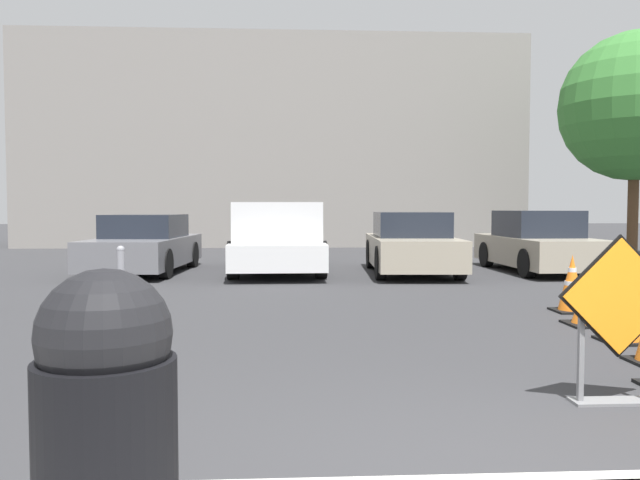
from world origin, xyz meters
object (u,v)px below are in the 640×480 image
object	(u,v)px
parked_car_third	(538,244)
traffic_cone_fourth	(587,302)
trash_bin	(106,431)
traffic_cone_third	(624,307)
bollard_nearest	(121,277)
road_closed_sign	(618,313)
pickup_truck	(277,241)
parked_car_second	(411,245)
traffic_cone_fifth	(572,284)
parked_car_nearest	(145,245)

from	to	relation	value
parked_car_third	traffic_cone_fourth	bearing A→B (deg)	71.55
parked_car_third	trash_bin	size ratio (longest dim) A/B	3.63
traffic_cone_third	bollard_nearest	size ratio (longest dim) A/B	0.85
road_closed_sign	traffic_cone_third	bearing A→B (deg)	59.85
traffic_cone_fourth	pickup_truck	world-z (taller)	pickup_truck
trash_bin	bollard_nearest	xyz separation A→B (m)	(-1.77, 6.94, -0.22)
parked_car_second	trash_bin	bearing A→B (deg)	77.06
road_closed_sign	trash_bin	bearing A→B (deg)	-142.51
parked_car_second	parked_car_third	distance (m)	3.10
road_closed_sign	traffic_cone_third	size ratio (longest dim) A/B	1.60
traffic_cone_third	traffic_cone_fifth	bearing A→B (deg)	80.11
parked_car_nearest	traffic_cone_fifth	bearing A→B (deg)	145.04
pickup_truck	parked_car_third	bearing A→B (deg)	178.89
pickup_truck	trash_bin	bearing A→B (deg)	87.07
parked_car_nearest	bollard_nearest	world-z (taller)	parked_car_nearest
traffic_cone_fourth	pickup_truck	distance (m)	7.85
pickup_truck	parked_car_third	xyz separation A→B (m)	(6.16, -0.01, -0.08)
parked_car_nearest	parked_car_second	distance (m)	6.20
road_closed_sign	traffic_cone_third	distance (m)	2.51
parked_car_second	parked_car_third	bearing A→B (deg)	-171.61
parked_car_nearest	bollard_nearest	bearing A→B (deg)	103.09
road_closed_sign	trash_bin	xyz separation A→B (m)	(-3.14, -2.41, 0.02)
parked_car_third	trash_bin	distance (m)	13.90
traffic_cone_third	traffic_cone_fifth	xyz separation A→B (m)	(0.35, 2.03, 0.01)
traffic_cone_third	traffic_cone_fifth	world-z (taller)	traffic_cone_fifth
traffic_cone_fourth	bollard_nearest	distance (m)	6.39
parked_car_second	trash_bin	size ratio (longest dim) A/B	3.69
road_closed_sign	parked_car_third	size ratio (longest dim) A/B	0.31
traffic_cone_fourth	parked_car_nearest	xyz separation A→B (m)	(-7.15, 6.98, 0.33)
parked_car_third	bollard_nearest	size ratio (longest dim) A/B	4.36
road_closed_sign	traffic_cone_fifth	size ratio (longest dim) A/B	1.57
road_closed_sign	trash_bin	world-z (taller)	road_closed_sign
parked_car_third	trash_bin	bearing A→B (deg)	60.79
pickup_truck	trash_bin	distance (m)	12.27
traffic_cone_fifth	parked_car_second	size ratio (longest dim) A/B	0.19
road_closed_sign	traffic_cone_fifth	xyz separation A→B (m)	(1.61, 4.18, -0.30)
trash_bin	road_closed_sign	bearing A→B (deg)	37.49
pickup_truck	parked_car_second	world-z (taller)	pickup_truck
traffic_cone_third	traffic_cone_fifth	distance (m)	2.06
road_closed_sign	pickup_truck	xyz separation A→B (m)	(-2.73, 9.86, 0.04)
traffic_cone_third	trash_bin	size ratio (longest dim) A/B	0.71
parked_car_nearest	traffic_cone_third	bearing A→B (deg)	135.31
traffic_cone_fifth	trash_bin	size ratio (longest dim) A/B	0.72
parked_car_nearest	parked_car_second	xyz separation A→B (m)	(6.17, -0.57, 0.03)
traffic_cone_fourth	trash_bin	world-z (taller)	trash_bin
traffic_cone_fourth	pickup_truck	xyz separation A→B (m)	(-4.06, 6.70, 0.44)
parked_car_third	bollard_nearest	bearing A→B (deg)	31.49
parked_car_nearest	pickup_truck	xyz separation A→B (m)	(3.09, -0.29, 0.11)
pickup_truck	parked_car_third	size ratio (longest dim) A/B	1.24
trash_bin	bollard_nearest	size ratio (longest dim) A/B	1.20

